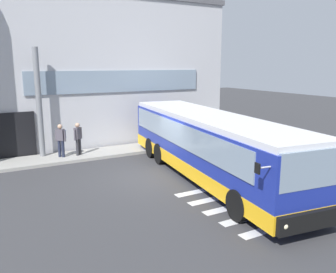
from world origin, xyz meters
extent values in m
cube|color=#353538|center=(0.00, 0.00, -0.01)|extent=(80.00, 90.00, 0.02)
cube|color=silver|center=(2.00, -6.00, 0.00)|extent=(4.40, 0.36, 0.01)
cube|color=silver|center=(2.00, -5.10, 0.00)|extent=(4.40, 0.36, 0.01)
cube|color=silver|center=(2.00, -4.20, 0.00)|extent=(4.40, 0.36, 0.01)
cube|color=silver|center=(2.00, -3.30, 0.00)|extent=(4.40, 0.36, 0.01)
cube|color=silver|center=(2.00, -2.40, 0.00)|extent=(4.40, 0.36, 0.01)
cube|color=#B7B7BC|center=(0.00, 12.00, 4.20)|extent=(16.26, 12.00, 8.41)
cube|color=#56565B|center=(0.00, 12.00, 8.56)|extent=(16.46, 12.20, 0.30)
cube|color=black|center=(-4.63, 5.95, 1.20)|extent=(1.80, 0.16, 2.40)
cube|color=gray|center=(1.00, 5.96, 3.80)|extent=(10.26, 0.10, 1.20)
cube|color=#9E9B93|center=(0.00, 4.80, 0.07)|extent=(20.26, 2.00, 0.15)
cylinder|color=slate|center=(-3.53, 5.40, 2.86)|extent=(0.28, 0.28, 5.42)
cube|color=navy|center=(2.11, -1.15, 1.42)|extent=(4.03, 12.06, 2.15)
cube|color=#F2AD19|center=(2.11, -1.15, 0.62)|extent=(4.07, 12.10, 0.55)
cube|color=silver|center=(2.11, -1.15, 2.60)|extent=(3.90, 11.85, 0.20)
cube|color=gray|center=(1.37, -6.97, 2.02)|extent=(2.35, 0.42, 1.05)
cube|color=gray|center=(3.43, -1.02, 1.92)|extent=(1.38, 10.55, 0.95)
cube|color=gray|center=(0.87, -0.69, 1.92)|extent=(1.38, 10.55, 0.95)
cube|color=black|center=(1.37, -6.97, 2.38)|extent=(2.15, 0.37, 0.28)
cube|color=black|center=(1.35, -7.10, 0.63)|extent=(2.46, 0.51, 0.52)
sphere|color=beige|center=(0.33, -7.01, 0.65)|extent=(0.18, 0.18, 0.18)
cylinder|color=#B7B7BF|center=(-0.09, -6.58, 2.17)|extent=(0.40, 0.10, 0.05)
cube|color=black|center=(-0.29, -6.56, 2.17)|extent=(0.06, 0.20, 0.28)
cylinder|color=black|center=(2.76, -5.38, 0.50)|extent=(0.42, 1.03, 1.00)
cylinder|color=black|center=(0.43, -5.09, 0.50)|extent=(0.42, 1.03, 1.00)
cylinder|color=black|center=(3.62, 1.39, 0.50)|extent=(0.42, 1.03, 1.00)
cylinder|color=black|center=(1.29, 1.69, 0.50)|extent=(0.42, 1.03, 1.00)
cylinder|color=black|center=(3.79, 2.68, 0.50)|extent=(0.42, 1.03, 1.00)
cylinder|color=black|center=(1.45, 2.98, 0.50)|extent=(0.42, 1.03, 1.00)
cylinder|color=#1E2338|center=(-2.66, 4.65, 0.57)|extent=(0.15, 0.15, 0.85)
cylinder|color=#1E2338|center=(-2.80, 4.79, 0.57)|extent=(0.15, 0.15, 0.85)
cube|color=#4C4751|center=(-2.73, 4.72, 1.29)|extent=(0.43, 0.42, 0.58)
sphere|color=tan|center=(-2.73, 4.72, 1.71)|extent=(0.23, 0.23, 0.23)
cylinder|color=#4C4751|center=(-2.55, 4.55, 1.24)|extent=(0.09, 0.09, 0.55)
cylinder|color=#4C4751|center=(-2.91, 4.90, 1.24)|extent=(0.09, 0.09, 0.55)
cube|color=navy|center=(-2.61, 4.84, 1.27)|extent=(0.34, 0.34, 0.44)
cylinder|color=#2D2D33|center=(-1.78, 4.76, 0.57)|extent=(0.15, 0.15, 0.85)
cylinder|color=#2D2D33|center=(-1.94, 4.63, 0.57)|extent=(0.15, 0.15, 0.85)
cube|color=#4C4751|center=(-1.86, 4.69, 1.29)|extent=(0.44, 0.41, 0.58)
sphere|color=tan|center=(-1.86, 4.69, 1.71)|extent=(0.23, 0.23, 0.23)
cylinder|color=#4C4751|center=(-1.66, 4.85, 1.24)|extent=(0.09, 0.09, 0.55)
cylinder|color=#4C4751|center=(-2.06, 4.54, 1.24)|extent=(0.09, 0.09, 0.55)
camera|label=1|loc=(-6.38, -12.86, 4.75)|focal=37.48mm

